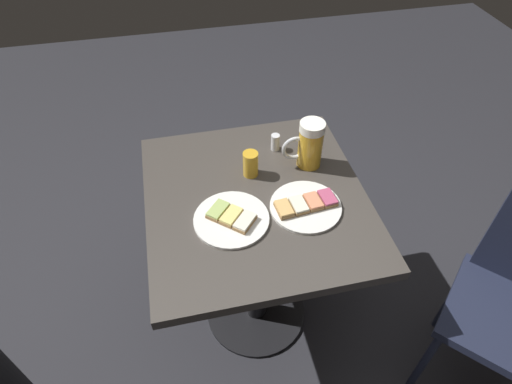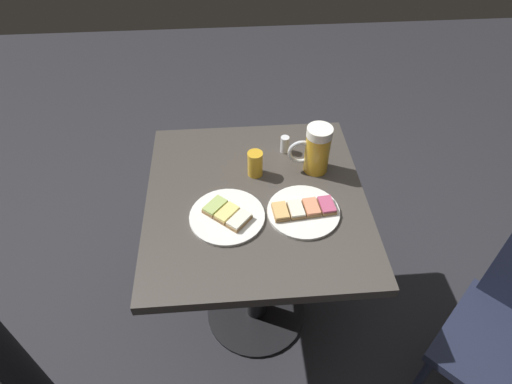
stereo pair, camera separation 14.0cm
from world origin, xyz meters
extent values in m
plane|color=#28282D|center=(0.00, 0.00, 0.00)|extent=(6.00, 6.00, 0.00)
cylinder|color=black|center=(0.00, 0.00, 0.01)|extent=(0.44, 0.44, 0.01)
cylinder|color=black|center=(0.00, 0.00, 0.37)|extent=(0.09, 0.09, 0.72)
cube|color=#423D38|center=(0.00, 0.00, 0.73)|extent=(0.78, 0.73, 0.04)
cylinder|color=white|center=(0.09, -0.10, 0.76)|extent=(0.24, 0.24, 0.01)
cube|color=#9E7547|center=(0.05, -0.13, 0.77)|extent=(0.09, 0.09, 0.01)
cube|color=#ADC66B|center=(0.05, -0.13, 0.78)|extent=(0.09, 0.08, 0.01)
cube|color=#9E7547|center=(0.09, -0.10, 0.77)|extent=(0.09, 0.09, 0.01)
cube|color=#EFE07A|center=(0.09, -0.10, 0.78)|extent=(0.09, 0.08, 0.01)
cube|color=#9E7547|center=(0.12, -0.06, 0.77)|extent=(0.09, 0.09, 0.01)
cube|color=white|center=(0.12, -0.06, 0.78)|extent=(0.09, 0.08, 0.01)
cylinder|color=white|center=(0.09, 0.15, 0.76)|extent=(0.23, 0.23, 0.01)
cube|color=#9E7547|center=(0.09, 0.07, 0.77)|extent=(0.08, 0.05, 0.01)
cube|color=#E5B266|center=(0.09, 0.07, 0.78)|extent=(0.07, 0.05, 0.01)
cube|color=#9E7547|center=(0.09, 0.12, 0.77)|extent=(0.08, 0.05, 0.01)
cube|color=white|center=(0.09, 0.12, 0.78)|extent=(0.07, 0.05, 0.01)
cube|color=#9E7547|center=(0.08, 0.17, 0.77)|extent=(0.08, 0.05, 0.01)
cube|color=#EA8E66|center=(0.08, 0.17, 0.78)|extent=(0.07, 0.05, 0.01)
cube|color=#9E7547|center=(0.08, 0.22, 0.77)|extent=(0.08, 0.05, 0.01)
cube|color=#BC4C70|center=(0.08, 0.22, 0.78)|extent=(0.07, 0.05, 0.01)
cylinder|color=gold|center=(-0.12, 0.22, 0.83)|extent=(0.09, 0.09, 0.15)
cylinder|color=white|center=(-0.12, 0.22, 0.91)|extent=(0.09, 0.09, 0.03)
torus|color=silver|center=(-0.12, 0.16, 0.83)|extent=(0.02, 0.10, 0.10)
cylinder|color=gold|center=(-0.11, 0.01, 0.80)|extent=(0.05, 0.05, 0.09)
cylinder|color=silver|center=(-0.23, 0.12, 0.78)|extent=(0.03, 0.03, 0.06)
cylinder|color=#1E2338|center=(0.45, 0.53, 0.22)|extent=(0.03, 0.03, 0.44)
cylinder|color=#1E2338|center=(0.24, 0.77, 0.22)|extent=(0.03, 0.03, 0.44)
cube|color=#1E2338|center=(0.46, 0.76, 0.45)|extent=(0.54, 0.54, 0.04)
camera|label=1|loc=(0.97, -0.22, 1.77)|focal=29.96mm
camera|label=2|loc=(0.99, -0.08, 1.77)|focal=29.96mm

